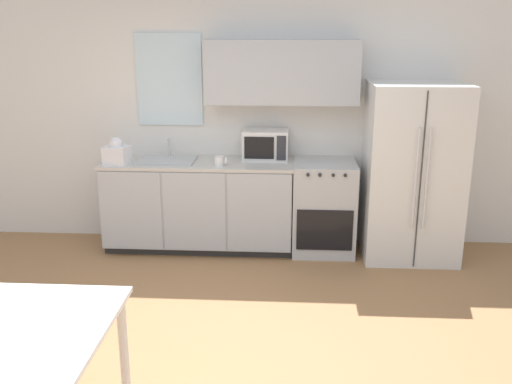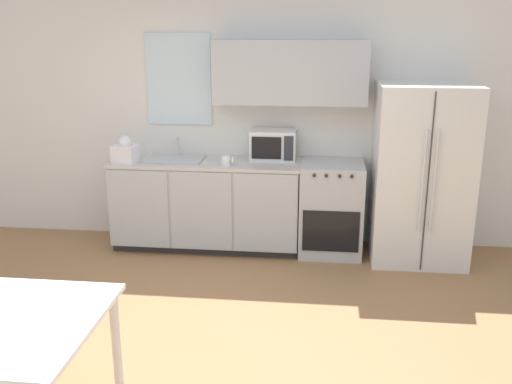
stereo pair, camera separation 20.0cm
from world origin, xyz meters
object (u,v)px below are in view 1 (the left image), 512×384
coffee_mug (220,161)px  microwave (265,145)px  refrigerator (412,172)px  dining_table (17,346)px  oven_range (323,207)px

coffee_mug → microwave: bearing=35.8°
refrigerator → microwave: 1.47m
microwave → dining_table: size_ratio=0.47×
microwave → coffee_mug: 0.54m
microwave → refrigerator: bearing=-7.4°
microwave → dining_table: microwave is taller
refrigerator → dining_table: (-2.57, -2.98, -0.19)m
refrigerator → microwave: size_ratio=3.77×
oven_range → coffee_mug: (-1.02, -0.18, 0.51)m
refrigerator → microwave: (-1.44, 0.19, 0.21)m
dining_table → refrigerator: bearing=49.2°
refrigerator → coffee_mug: (-1.87, -0.12, 0.11)m
coffee_mug → dining_table: bearing=-103.8°
coffee_mug → dining_table: size_ratio=0.13×
oven_range → refrigerator: size_ratio=0.54×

